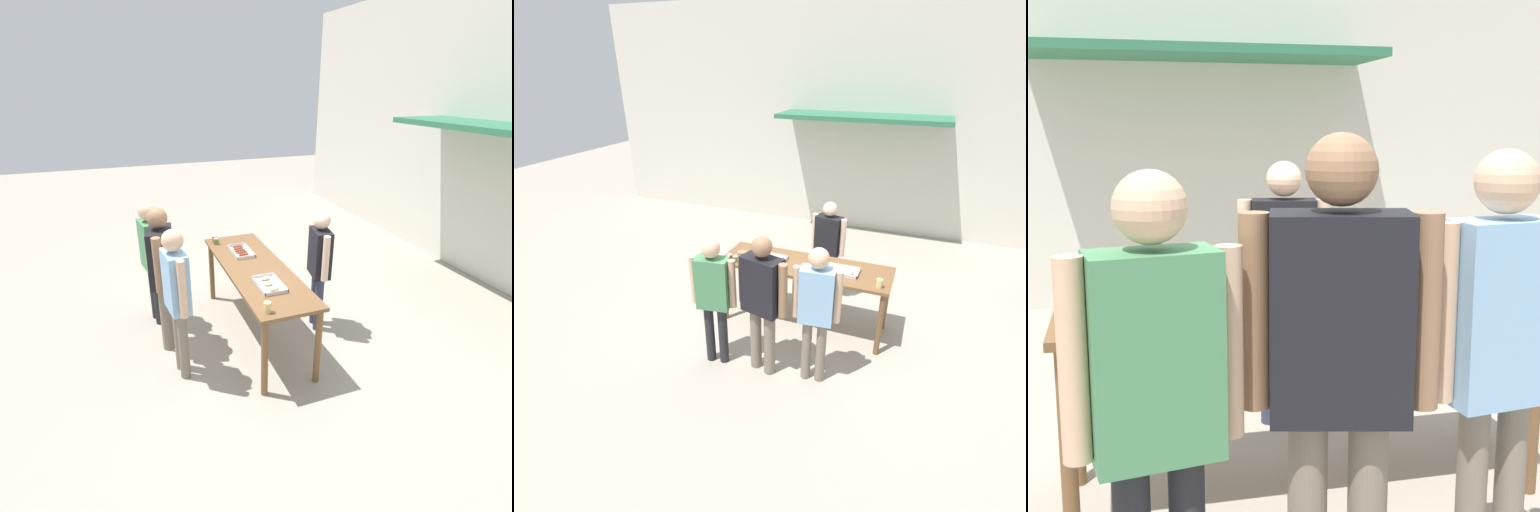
{
  "view_description": "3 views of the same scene",
  "coord_description": "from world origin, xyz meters",
  "views": [
    {
      "loc": [
        4.05,
        -1.47,
        2.95
      ],
      "look_at": [
        0.0,
        0.0,
        1.08
      ],
      "focal_mm": 28.0,
      "sensor_mm": 36.0,
      "label": 1
    },
    {
      "loc": [
        1.3,
        -4.52,
        3.33
      ],
      "look_at": [
        -0.49,
        -0.03,
        0.98
      ],
      "focal_mm": 28.0,
      "sensor_mm": 36.0,
      "label": 2
    },
    {
      "loc": [
        -0.84,
        -3.13,
        1.74
      ],
      "look_at": [
        0.1,
        0.79,
        1.01
      ],
      "focal_mm": 50.0,
      "sensor_mm": 36.0,
      "label": 3
    }
  ],
  "objects": [
    {
      "name": "ground_plane",
      "position": [
        0.0,
        0.0,
        0.0
      ],
      "size": [
        24.0,
        24.0,
        0.0
      ],
      "primitive_type": "plane",
      "color": "#A39989"
    },
    {
      "name": "building_facade_back",
      "position": [
        0.0,
        3.98,
        2.26
      ],
      "size": [
        12.0,
        1.11,
        4.5
      ],
      "color": "beige",
      "rests_on": "ground"
    },
    {
      "name": "serving_table",
      "position": [
        0.0,
        0.0,
        0.81
      ],
      "size": [
        2.25,
        0.72,
        0.93
      ],
      "color": "brown",
      "rests_on": "ground"
    },
    {
      "name": "food_tray_sausages",
      "position": [
        -0.49,
        -0.03,
        0.94
      ],
      "size": [
        0.45,
        0.24,
        0.04
      ],
      "color": "silver",
      "rests_on": "serving_table"
    },
    {
      "name": "food_tray_buns",
      "position": [
        0.49,
        -0.02,
        0.94
      ],
      "size": [
        0.43,
        0.26,
        0.05
      ],
      "color": "silver",
      "rests_on": "serving_table"
    },
    {
      "name": "condiment_jar_mustard",
      "position": [
        -0.99,
        -0.25,
        0.97
      ],
      "size": [
        0.07,
        0.07,
        0.08
      ],
      "color": "#B22319",
      "rests_on": "serving_table"
    },
    {
      "name": "condiment_jar_ketchup",
      "position": [
        -0.89,
        -0.25,
        0.97
      ],
      "size": [
        0.07,
        0.07,
        0.08
      ],
      "color": "#567A38",
      "rests_on": "serving_table"
    },
    {
      "name": "beer_cup",
      "position": [
        0.99,
        -0.24,
        0.98
      ],
      "size": [
        0.07,
        0.07,
        0.11
      ],
      "color": "#DBC67A",
      "rests_on": "serving_table"
    },
    {
      "name": "person_server_behind_table",
      "position": [
        0.1,
        0.79,
        0.93
      ],
      "size": [
        0.52,
        0.27,
        1.56
      ],
      "rotation": [
        0.0,
        0.0,
        -0.19
      ],
      "color": "#333851",
      "rests_on": "ground"
    },
    {
      "name": "person_customer_holding_hotdog",
      "position": [
        -0.74,
        -1.13,
        0.98
      ],
      "size": [
        0.53,
        0.26,
        1.63
      ],
      "rotation": [
        0.0,
        0.0,
        3.31
      ],
      "color": "#232328",
      "rests_on": "ground"
    },
    {
      "name": "person_customer_with_cup",
      "position": [
        0.43,
        -1.01,
        1.01
      ],
      "size": [
        0.52,
        0.24,
        1.67
      ],
      "rotation": [
        0.0,
        0.0,
        3.26
      ],
      "color": "#756B5B",
      "rests_on": "ground"
    },
    {
      "name": "person_customer_waiting_in_line",
      "position": [
        -0.16,
        -1.07,
        1.03
      ],
      "size": [
        0.62,
        0.34,
        1.73
      ],
      "rotation": [
        0.0,
        0.0,
        2.91
      ],
      "color": "#756B5B",
      "rests_on": "ground"
    }
  ]
}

